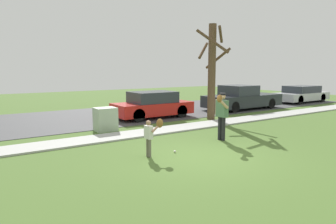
% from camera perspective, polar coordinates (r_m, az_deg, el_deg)
% --- Properties ---
extents(ground_plane, '(48.00, 48.00, 0.00)m').
position_cam_1_polar(ground_plane, '(11.54, -4.83, -4.24)').
color(ground_plane, '#4C6B2D').
extents(sidewalk_strip, '(36.00, 1.20, 0.06)m').
position_cam_1_polar(sidewalk_strip, '(11.62, -5.07, -4.00)').
color(sidewalk_strip, '#B2B2AD').
rests_on(sidewalk_strip, ground).
extents(road_surface, '(36.00, 6.80, 0.02)m').
position_cam_1_polar(road_surface, '(16.13, -13.61, -0.85)').
color(road_surface, '#424244').
rests_on(road_surface, ground).
extents(person_adult, '(0.66, 0.67, 1.66)m').
position_cam_1_polar(person_adult, '(10.51, 10.17, 0.20)').
color(person_adult, black).
rests_on(person_adult, ground).
extents(person_child, '(0.50, 0.39, 1.09)m').
position_cam_1_polar(person_child, '(8.47, -3.18, -3.91)').
color(person_child, '#6B6656').
rests_on(person_child, ground).
extents(baseball, '(0.07, 0.07, 0.07)m').
position_cam_1_polar(baseball, '(9.02, 1.29, -7.51)').
color(baseball, white).
rests_on(baseball, ground).
extents(utility_cabinet, '(0.83, 0.68, 0.94)m').
position_cam_1_polar(utility_cabinet, '(12.32, -11.81, -1.36)').
color(utility_cabinet, '#9EB293').
rests_on(utility_cabinet, ground).
extents(street_tree_near, '(1.84, 1.88, 4.62)m').
position_cam_1_polar(street_tree_near, '(14.84, 8.37, 8.07)').
color(street_tree_near, brown).
rests_on(street_tree_near, ground).
extents(parked_hatchback_red, '(4.00, 1.75, 1.33)m').
position_cam_1_polar(parked_hatchback_red, '(15.26, -2.94, 1.33)').
color(parked_hatchback_red, red).
rests_on(parked_hatchback_red, road_surface).
extents(parked_pickup_dark, '(5.20, 1.95, 1.48)m').
position_cam_1_polar(parked_pickup_dark, '(19.13, 13.85, 2.53)').
color(parked_pickup_dark, '#23282D').
rests_on(parked_pickup_dark, road_surface).
extents(parked_sedan_silver, '(4.60, 1.80, 1.23)m').
position_cam_1_polar(parked_sedan_silver, '(24.54, 24.05, 3.13)').
color(parked_sedan_silver, silver).
rests_on(parked_sedan_silver, road_surface).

